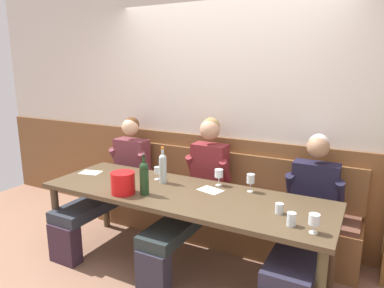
{
  "coord_description": "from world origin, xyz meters",
  "views": [
    {
      "loc": [
        1.43,
        -2.36,
        1.85
      ],
      "look_at": [
        -0.06,
        0.45,
        1.13
      ],
      "focal_mm": 32.5,
      "sensor_mm": 36.0,
      "label": 1
    }
  ],
  "objects_px": {
    "wall_bench": "(213,214)",
    "wine_glass_mid_left": "(157,171)",
    "ice_bucket": "(123,183)",
    "wine_glass_by_bottle": "(314,220)",
    "wine_bottle_clear_water": "(163,167)",
    "person_left_seat": "(306,219)",
    "wine_glass_right_end": "(219,174)",
    "water_tumbler_center": "(291,219)",
    "water_tumbler_left": "(279,208)",
    "person_right_seat": "(195,191)",
    "wine_glass_center_front": "(251,179)",
    "person_center_left_seat": "(112,181)",
    "wine_bottle_amber_mid": "(144,177)",
    "dining_table": "(183,200)"
  },
  "relations": [
    {
      "from": "wine_bottle_clear_water",
      "to": "person_right_seat",
      "type": "bearing_deg",
      "value": 34.93
    },
    {
      "from": "wall_bench",
      "to": "wine_glass_by_bottle",
      "type": "distance_m",
      "value": 1.57
    },
    {
      "from": "wine_glass_center_front",
      "to": "wine_bottle_clear_water",
      "type": "bearing_deg",
      "value": -169.19
    },
    {
      "from": "wine_glass_right_end",
      "to": "wine_glass_by_bottle",
      "type": "height_order",
      "value": "wine_glass_right_end"
    },
    {
      "from": "wine_glass_by_bottle",
      "to": "water_tumbler_left",
      "type": "height_order",
      "value": "wine_glass_by_bottle"
    },
    {
      "from": "wine_glass_by_bottle",
      "to": "person_right_seat",
      "type": "bearing_deg",
      "value": 154.44
    },
    {
      "from": "person_left_seat",
      "to": "wine_glass_center_front",
      "type": "height_order",
      "value": "person_left_seat"
    },
    {
      "from": "ice_bucket",
      "to": "water_tumbler_left",
      "type": "distance_m",
      "value": 1.33
    },
    {
      "from": "wine_bottle_amber_mid",
      "to": "water_tumbler_center",
      "type": "xyz_separation_m",
      "value": [
        1.26,
        -0.02,
        -0.11
      ]
    },
    {
      "from": "person_right_seat",
      "to": "wine_glass_mid_left",
      "type": "relative_size",
      "value": 10.39
    },
    {
      "from": "person_right_seat",
      "to": "wine_glass_center_front",
      "type": "distance_m",
      "value": 0.6
    },
    {
      "from": "person_right_seat",
      "to": "water_tumbler_center",
      "type": "xyz_separation_m",
      "value": [
        1.03,
        -0.53,
        0.15
      ]
    },
    {
      "from": "person_center_left_seat",
      "to": "dining_table",
      "type": "bearing_deg",
      "value": -15.33
    },
    {
      "from": "wine_glass_mid_left",
      "to": "wall_bench",
      "type": "bearing_deg",
      "value": 50.01
    },
    {
      "from": "person_left_seat",
      "to": "ice_bucket",
      "type": "bearing_deg",
      "value": -159.53
    },
    {
      "from": "wall_bench",
      "to": "wine_glass_mid_left",
      "type": "relative_size",
      "value": 22.65
    },
    {
      "from": "wall_bench",
      "to": "person_left_seat",
      "type": "relative_size",
      "value": 2.31
    },
    {
      "from": "wall_bench",
      "to": "wine_glass_center_front",
      "type": "bearing_deg",
      "value": -35.36
    },
    {
      "from": "wine_bottle_clear_water",
      "to": "wall_bench",
      "type": "bearing_deg",
      "value": 60.54
    },
    {
      "from": "wine_glass_right_end",
      "to": "wine_glass_mid_left",
      "type": "bearing_deg",
      "value": -168.22
    },
    {
      "from": "person_right_seat",
      "to": "wine_glass_right_end",
      "type": "xyz_separation_m",
      "value": [
        0.25,
        0.0,
        0.22
      ]
    },
    {
      "from": "wine_glass_mid_left",
      "to": "water_tumbler_center",
      "type": "bearing_deg",
      "value": -16.35
    },
    {
      "from": "ice_bucket",
      "to": "person_center_left_seat",
      "type": "bearing_deg",
      "value": 137.79
    },
    {
      "from": "person_right_seat",
      "to": "water_tumbler_left",
      "type": "relative_size",
      "value": 16.87
    },
    {
      "from": "ice_bucket",
      "to": "wine_glass_by_bottle",
      "type": "distance_m",
      "value": 1.6
    },
    {
      "from": "wine_glass_by_bottle",
      "to": "wine_glass_mid_left",
      "type": "height_order",
      "value": "wine_glass_by_bottle"
    },
    {
      "from": "wine_bottle_amber_mid",
      "to": "wine_glass_mid_left",
      "type": "xyz_separation_m",
      "value": [
        -0.12,
        0.39,
        -0.07
      ]
    },
    {
      "from": "wine_glass_center_front",
      "to": "wine_glass_mid_left",
      "type": "distance_m",
      "value": 0.92
    },
    {
      "from": "wine_glass_right_end",
      "to": "water_tumbler_center",
      "type": "bearing_deg",
      "value": -34.1
    },
    {
      "from": "wall_bench",
      "to": "wine_glass_right_end",
      "type": "xyz_separation_m",
      "value": [
        0.2,
        -0.35,
        0.59
      ]
    },
    {
      "from": "wall_bench",
      "to": "person_center_left_seat",
      "type": "relative_size",
      "value": 2.29
    },
    {
      "from": "wall_bench",
      "to": "dining_table",
      "type": "distance_m",
      "value": 0.78
    },
    {
      "from": "person_left_seat",
      "to": "wine_bottle_clear_water",
      "type": "bearing_deg",
      "value": -173.76
    },
    {
      "from": "wine_glass_by_bottle",
      "to": "water_tumbler_left",
      "type": "xyz_separation_m",
      "value": [
        -0.28,
        0.21,
        -0.05
      ]
    },
    {
      "from": "dining_table",
      "to": "person_left_seat",
      "type": "xyz_separation_m",
      "value": [
        1.02,
        0.29,
        -0.08
      ]
    },
    {
      "from": "wine_glass_by_bottle",
      "to": "water_tumbler_center",
      "type": "bearing_deg",
      "value": 166.18
    },
    {
      "from": "person_left_seat",
      "to": "wine_glass_right_end",
      "type": "bearing_deg",
      "value": 177.51
    },
    {
      "from": "wine_glass_right_end",
      "to": "water_tumbler_center",
      "type": "xyz_separation_m",
      "value": [
        0.79,
        -0.53,
        -0.07
      ]
    },
    {
      "from": "person_center_left_seat",
      "to": "water_tumbler_center",
      "type": "distance_m",
      "value": 2.12
    },
    {
      "from": "wall_bench",
      "to": "water_tumbler_center",
      "type": "bearing_deg",
      "value": -41.57
    },
    {
      "from": "person_left_seat",
      "to": "ice_bucket",
      "type": "height_order",
      "value": "person_left_seat"
    },
    {
      "from": "wine_glass_mid_left",
      "to": "water_tumbler_left",
      "type": "relative_size",
      "value": 1.62
    },
    {
      "from": "person_center_left_seat",
      "to": "ice_bucket",
      "type": "height_order",
      "value": "person_center_left_seat"
    },
    {
      "from": "wine_bottle_clear_water",
      "to": "person_left_seat",
      "type": "bearing_deg",
      "value": 6.24
    },
    {
      "from": "water_tumbler_left",
      "to": "wine_bottle_amber_mid",
      "type": "bearing_deg",
      "value": -172.37
    },
    {
      "from": "person_left_seat",
      "to": "person_right_seat",
      "type": "bearing_deg",
      "value": 178.18
    },
    {
      "from": "water_tumbler_left",
      "to": "person_right_seat",
      "type": "bearing_deg",
      "value": 158.27
    },
    {
      "from": "ice_bucket",
      "to": "wine_bottle_amber_mid",
      "type": "distance_m",
      "value": 0.2
    },
    {
      "from": "wall_bench",
      "to": "wine_glass_center_front",
      "type": "relative_size",
      "value": 17.9
    },
    {
      "from": "wine_glass_right_end",
      "to": "wine_glass_mid_left",
      "type": "relative_size",
      "value": 1.21
    }
  ]
}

